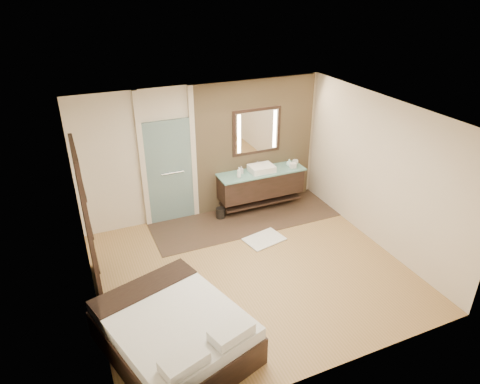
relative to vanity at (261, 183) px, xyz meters
name	(u,v)px	position (x,y,z in m)	size (l,w,h in m)	color
floor	(251,270)	(-1.10, -1.92, -0.58)	(5.00, 5.00, 0.00)	olive
tile_strip	(245,219)	(-0.50, -0.32, -0.57)	(3.80, 1.30, 0.01)	#3B2E20
stone_wall	(255,144)	(0.00, 0.29, 0.77)	(2.60, 0.08, 2.70)	#9E815A
vanity	(261,183)	(0.00, 0.00, 0.00)	(1.85, 0.55, 0.88)	black
mirror_unit	(257,131)	(0.00, 0.24, 1.07)	(1.06, 0.04, 0.96)	black
frosted_door	(169,168)	(-1.85, 0.28, 0.56)	(1.10, 0.12, 2.70)	#A3CDCE
shoji_partition	(87,222)	(-3.53, -1.32, 0.63)	(0.06, 1.20, 2.40)	black
bed	(174,332)	(-2.75, -3.08, -0.27)	(2.05, 2.31, 0.74)	black
bath_mat	(264,239)	(-0.48, -1.17, -0.56)	(0.72, 0.50, 0.02)	white
waste_bin	(220,213)	(-0.94, -0.07, -0.47)	(0.18, 0.18, 0.23)	black
tissue_box	(293,165)	(0.69, -0.11, 0.33)	(0.12, 0.12, 0.10)	silver
soap_bottle_a	(239,172)	(-0.54, -0.11, 0.40)	(0.09, 0.09, 0.22)	white
soap_bottle_b	(241,170)	(-0.43, 0.05, 0.36)	(0.07, 0.07, 0.16)	#B2B2B2
soap_bottle_c	(289,163)	(0.66, 0.00, 0.36)	(0.12, 0.12, 0.16)	#BEEFEE
cup	(295,162)	(0.82, 0.02, 0.33)	(0.13, 0.13, 0.10)	white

